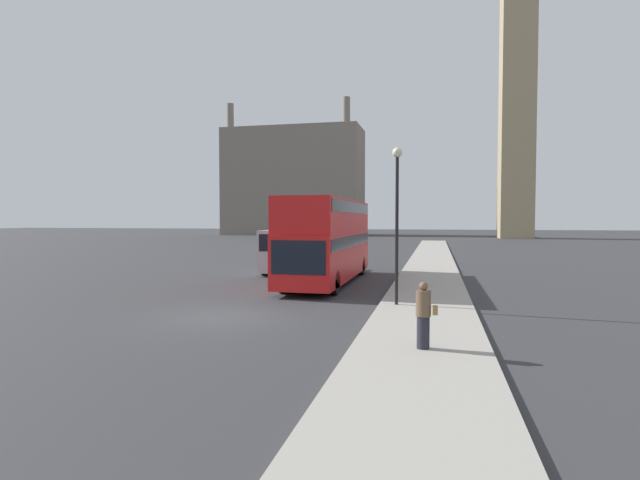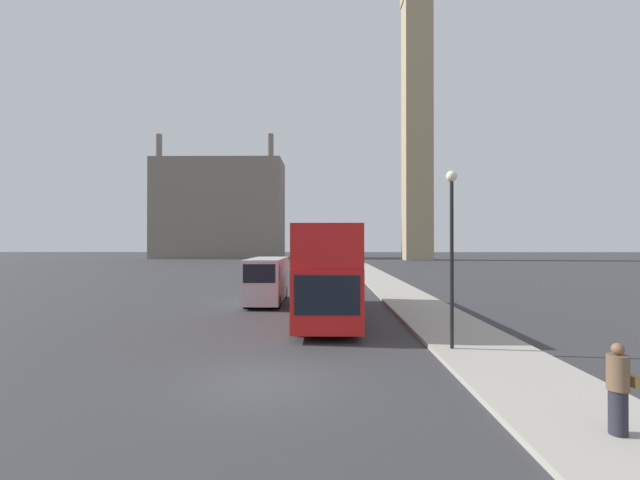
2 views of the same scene
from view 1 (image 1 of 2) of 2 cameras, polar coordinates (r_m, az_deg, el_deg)
name	(u,v)px [view 1 (image 1 of 2)]	position (r m, az deg, el deg)	size (l,w,h in m)	color
ground_plane	(221,316)	(17.30, -11.26, -8.57)	(300.00, 300.00, 0.00)	#333335
sidewalk_strip	(424,324)	(15.79, 11.77, -9.35)	(3.39, 120.00, 0.15)	#9E998E
clock_tower	(519,13)	(99.80, 21.74, 22.93)	(5.94, 6.11, 75.31)	tan
building_block_distant	(294,182)	(108.55, -3.00, 6.64)	(29.21, 12.19, 27.63)	slate
red_double_decker_bus	(328,237)	(25.61, 0.93, 0.38)	(2.64, 11.42, 4.25)	red
white_van	(288,249)	(30.82, -3.66, -1.09)	(2.00, 6.06, 2.64)	#B2B7BC
pedestrian	(424,315)	(12.40, 11.77, -8.41)	(0.52, 0.36, 1.62)	#23232D
street_lamp	(397,202)	(18.40, 8.80, 4.34)	(0.36, 0.36, 5.72)	black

